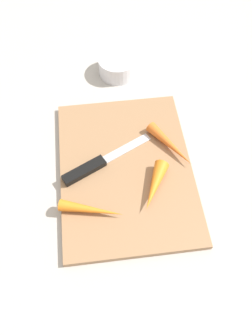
{
  "coord_description": "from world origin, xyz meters",
  "views": [
    {
      "loc": [
        0.38,
        -0.05,
        0.61
      ],
      "look_at": [
        0.0,
        0.0,
        0.01
      ],
      "focal_mm": 38.05,
      "sensor_mm": 36.0,
      "label": 1
    }
  ],
  "objects_px": {
    "small_bowl": "(117,66)",
    "cutting_board": "(126,170)",
    "knife": "(90,167)",
    "carrot_shortest": "(154,186)",
    "carrot_longest": "(170,145)",
    "carrot_medium": "(91,210)"
  },
  "relations": [
    {
      "from": "carrot_longest",
      "to": "carrot_medium",
      "type": "distance_m",
      "value": 0.21
    },
    {
      "from": "small_bowl",
      "to": "carrot_longest",
      "type": "bearing_deg",
      "value": 18.03
    },
    {
      "from": "cutting_board",
      "to": "carrot_medium",
      "type": "relative_size",
      "value": 3.05
    },
    {
      "from": "carrot_longest",
      "to": "carrot_medium",
      "type": "relative_size",
      "value": 1.04
    },
    {
      "from": "carrot_medium",
      "to": "small_bowl",
      "type": "bearing_deg",
      "value": 93.02
    },
    {
      "from": "knife",
      "to": "cutting_board",
      "type": "bearing_deg",
      "value": -33.38
    },
    {
      "from": "carrot_longest",
      "to": "small_bowl",
      "type": "height_order",
      "value": "small_bowl"
    },
    {
      "from": "cutting_board",
      "to": "carrot_shortest",
      "type": "distance_m",
      "value": 0.08
    },
    {
      "from": "carrot_longest",
      "to": "carrot_medium",
      "type": "bearing_deg",
      "value": -85.68
    },
    {
      "from": "small_bowl",
      "to": "carrot_medium",
      "type": "bearing_deg",
      "value": -13.5
    },
    {
      "from": "knife",
      "to": "small_bowl",
      "type": "bearing_deg",
      "value": 46.1
    },
    {
      "from": "knife",
      "to": "carrot_medium",
      "type": "height_order",
      "value": "carrot_medium"
    },
    {
      "from": "small_bowl",
      "to": "cutting_board",
      "type": "bearing_deg",
      "value": -2.99
    },
    {
      "from": "knife",
      "to": "carrot_longest",
      "type": "relative_size",
      "value": 1.52
    },
    {
      "from": "cutting_board",
      "to": "small_bowl",
      "type": "bearing_deg",
      "value": 177.01
    },
    {
      "from": "carrot_shortest",
      "to": "carrot_longest",
      "type": "bearing_deg",
      "value": 178.21
    },
    {
      "from": "carrot_longest",
      "to": "carrot_shortest",
      "type": "relative_size",
      "value": 1.19
    },
    {
      "from": "carrot_medium",
      "to": "carrot_shortest",
      "type": "bearing_deg",
      "value": 31.68
    },
    {
      "from": "knife",
      "to": "small_bowl",
      "type": "xyz_separation_m",
      "value": [
        -0.28,
        0.09,
        0.0
      ]
    },
    {
      "from": "knife",
      "to": "carrot_longest",
      "type": "xyz_separation_m",
      "value": [
        -0.03,
        0.17,
        0.01
      ]
    },
    {
      "from": "knife",
      "to": "carrot_longest",
      "type": "bearing_deg",
      "value": -17.02
    },
    {
      "from": "small_bowl",
      "to": "carrot_shortest",
      "type": "bearing_deg",
      "value": 5.41
    }
  ]
}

